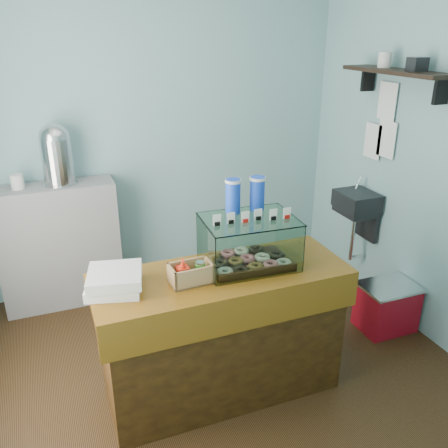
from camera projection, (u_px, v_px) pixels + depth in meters
name	position (u px, v px, depth m)	size (l,w,h in m)	color
ground	(210.00, 366.00, 3.49)	(3.50, 3.50, 0.00)	black
room_shell	(210.00, 135.00, 2.85)	(3.54, 3.04, 2.82)	#85BBC2
counter	(222.00, 333.00, 3.09)	(1.60, 0.60, 0.90)	#482C0D
back_shelf	(60.00, 246.00, 4.11)	(1.00, 0.32, 1.10)	gray
display_case	(247.00, 238.00, 2.99)	(0.60, 0.45, 0.53)	#34190F
condiment_crate	(190.00, 274.00, 2.79)	(0.26, 0.16, 0.16)	tan
pastry_boxes	(115.00, 280.00, 2.72)	(0.37, 0.38, 0.12)	silver
coffee_urn	(56.00, 153.00, 3.83)	(0.27, 0.27, 0.51)	silver
red_cooler	(387.00, 307.00, 3.86)	(0.45, 0.35, 0.39)	#AC0D1D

